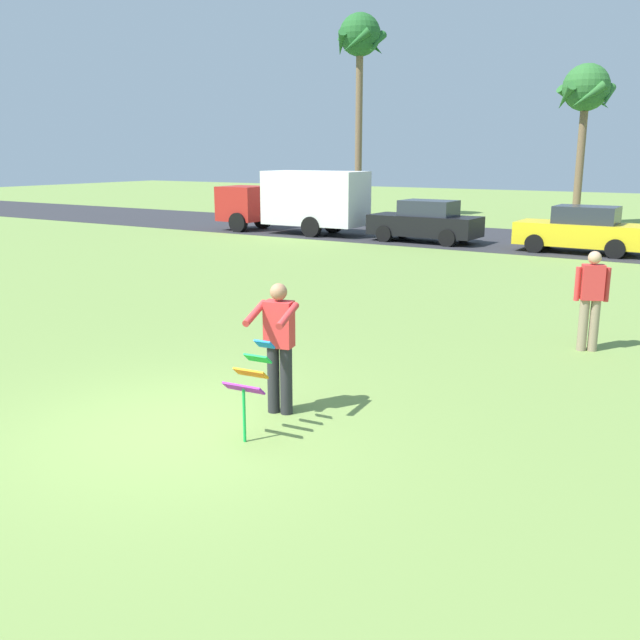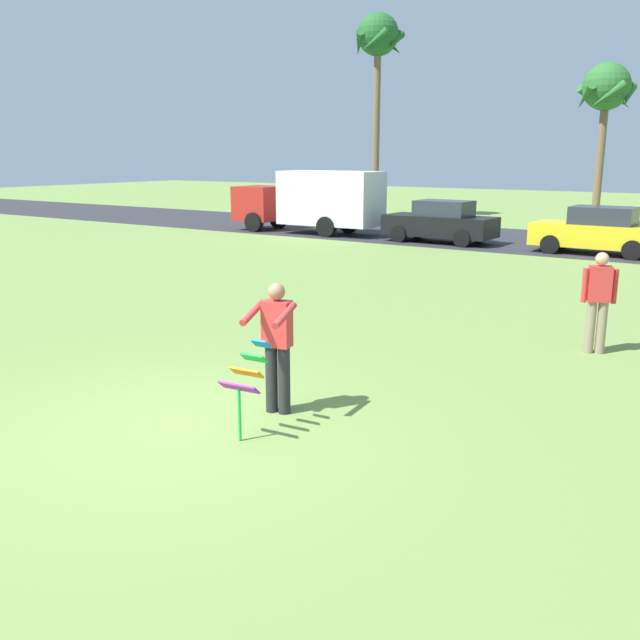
# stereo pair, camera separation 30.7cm
# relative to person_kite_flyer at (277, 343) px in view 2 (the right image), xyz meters

# --- Properties ---
(ground_plane) EXTENTS (120.00, 120.00, 0.00)m
(ground_plane) POSITION_rel_person_kite_flyer_xyz_m (-0.77, -1.11, -0.95)
(ground_plane) COLOR olive
(road_strip) EXTENTS (120.00, 8.00, 0.01)m
(road_strip) POSITION_rel_person_kite_flyer_xyz_m (-0.77, 20.28, -0.95)
(road_strip) COLOR #2D2D33
(road_strip) RESTS_ON ground
(person_kite_flyer) EXTENTS (0.64, 0.73, 1.73)m
(person_kite_flyer) POSITION_rel_person_kite_flyer_xyz_m (0.00, 0.00, 0.00)
(person_kite_flyer) COLOR #26262B
(person_kite_flyer) RESTS_ON ground
(kite_held) EXTENTS (0.52, 0.66, 1.14)m
(kite_held) POSITION_rel_person_kite_flyer_xyz_m (0.17, -0.82, -0.19)
(kite_held) COLOR blue
(kite_held) RESTS_ON ground
(parked_truck_red_cab) EXTENTS (6.74, 2.21, 2.62)m
(parked_truck_red_cab) POSITION_rel_person_kite_flyer_xyz_m (-11.43, 17.88, 0.46)
(parked_truck_red_cab) COLOR #B2231E
(parked_truck_red_cab) RESTS_ON ground
(parked_car_black) EXTENTS (4.24, 1.92, 1.60)m
(parked_car_black) POSITION_rel_person_kite_flyer_xyz_m (-5.63, 17.88, -0.18)
(parked_car_black) COLOR black
(parked_car_black) RESTS_ON ground
(parked_car_yellow) EXTENTS (4.22, 1.88, 1.60)m
(parked_car_yellow) POSITION_rel_person_kite_flyer_xyz_m (0.11, 17.88, -0.18)
(parked_car_yellow) COLOR yellow
(parked_car_yellow) RESTS_ON ground
(palm_tree_left_near) EXTENTS (2.58, 2.71, 10.21)m
(palm_tree_left_near) POSITION_rel_person_kite_flyer_xyz_m (-12.93, 25.89, 7.70)
(palm_tree_left_near) COLOR brown
(palm_tree_left_near) RESTS_ON ground
(palm_tree_right_near) EXTENTS (2.58, 2.71, 7.30)m
(palm_tree_right_near) POSITION_rel_person_kite_flyer_xyz_m (-2.11, 27.53, 5.02)
(palm_tree_right_near) COLOR brown
(palm_tree_right_near) RESTS_ON ground
(person_walker_near) EXTENTS (0.53, 0.34, 1.73)m
(person_walker_near) POSITION_rel_person_kite_flyer_xyz_m (2.82, 5.25, -0.02)
(person_walker_near) COLOR gray
(person_walker_near) RESTS_ON ground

